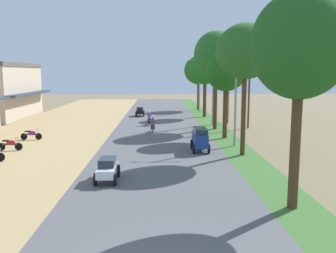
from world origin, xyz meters
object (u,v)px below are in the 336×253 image
(median_tree_third, at_px, (226,72))
(motorbike_ahead_second, at_px, (149,118))
(utility_pole_far, at_px, (249,84))
(motorbike_foreground_rider, at_px, (153,124))
(median_tree_nearest, at_px, (300,46))
(parked_motorbike_fifth, at_px, (10,144))
(streetlamp_near, at_px, (236,92))
(car_van_blue, at_px, (200,138))
(median_tree_fifth, at_px, (205,68))
(car_sedan_black, at_px, (140,111))
(streetlamp_mid, at_px, (213,82))
(car_sedan_white, at_px, (107,168))
(median_tree_fourth, at_px, (216,55))
(utility_pole_near, at_px, (228,80))
(median_tree_sixth, at_px, (198,70))
(streetlamp_far, at_px, (200,81))
(median_tree_second, at_px, (245,52))
(parked_motorbike_sixth, at_px, (31,134))

(median_tree_third, bearing_deg, motorbike_ahead_second, 130.40)
(utility_pole_far, bearing_deg, median_tree_third, -120.23)
(utility_pole_far, bearing_deg, motorbike_foreground_rider, -163.88)
(median_tree_nearest, xyz_separation_m, motorbike_ahead_second, (-6.61, 24.50, -5.85))
(parked_motorbike_fifth, height_order, motorbike_foreground_rider, motorbike_foreground_rider)
(streetlamp_near, xyz_separation_m, car_van_blue, (-2.90, -1.88, -3.20))
(median_tree_fifth, bearing_deg, car_sedan_black, 174.81)
(median_tree_fifth, distance_m, car_van_blue, 21.79)
(utility_pole_far, distance_m, car_van_blue, 13.42)
(car_sedan_black, bearing_deg, median_tree_third, -63.53)
(streetlamp_mid, xyz_separation_m, car_sedan_white, (-8.57, -20.84, -4.00))
(median_tree_nearest, distance_m, median_tree_fourth, 21.81)
(parked_motorbike_fifth, distance_m, motorbike_ahead_second, 16.00)
(utility_pole_near, xyz_separation_m, utility_pole_far, (1.42, -3.81, -0.32))
(median_tree_nearest, relative_size, median_tree_sixth, 1.09)
(median_tree_fourth, height_order, car_sedan_white, median_tree_fourth)
(car_sedan_white, relative_size, motorbike_ahead_second, 1.26)
(parked_motorbike_fifth, distance_m, streetlamp_far, 31.36)
(median_tree_fifth, bearing_deg, motorbike_ahead_second, -131.89)
(median_tree_third, xyz_separation_m, streetlamp_near, (0.16, -3.42, -1.55))
(motorbike_foreground_rider, bearing_deg, car_van_blue, -67.40)
(car_sedan_black, bearing_deg, median_tree_fifth, -5.19)
(streetlamp_far, bearing_deg, parked_motorbike_fifth, -122.51)
(median_tree_second, distance_m, car_sedan_white, 12.11)
(streetlamp_mid, xyz_separation_m, motorbike_foreground_rider, (-6.45, -5.08, -3.89))
(parked_motorbike_fifth, bearing_deg, median_tree_second, -6.53)
(median_tree_third, bearing_deg, parked_motorbike_sixth, -178.65)
(median_tree_nearest, relative_size, motorbike_ahead_second, 4.92)
(median_tree_second, distance_m, median_tree_sixth, 31.15)
(median_tree_sixth, bearing_deg, median_tree_third, -90.65)
(median_tree_sixth, xyz_separation_m, streetlamp_mid, (-0.12, -16.24, -1.31))
(median_tree_third, distance_m, motorbike_ahead_second, 11.49)
(median_tree_sixth, relative_size, utility_pole_near, 0.87)
(streetlamp_far, bearing_deg, motorbike_foreground_rider, -109.38)
(median_tree_fourth, height_order, utility_pole_far, median_tree_fourth)
(median_tree_fifth, xyz_separation_m, streetlamp_far, (-0.03, 5.91, -1.83))
(median_tree_sixth, relative_size, motorbike_ahead_second, 4.51)
(median_tree_fifth, bearing_deg, median_tree_fourth, -91.38)
(median_tree_nearest, bearing_deg, car_sedan_white, 154.04)
(motorbike_foreground_rider, bearing_deg, median_tree_sixth, 72.89)
(median_tree_sixth, relative_size, streetlamp_mid, 1.00)
(car_sedan_black, bearing_deg, car_sedan_white, -90.50)
(median_tree_third, xyz_separation_m, median_tree_sixth, (0.28, 24.53, 0.28))
(parked_motorbike_fifth, distance_m, utility_pole_far, 23.12)
(streetlamp_far, distance_m, motorbike_foreground_rider, 19.77)
(median_tree_nearest, bearing_deg, motorbike_foreground_rider, 107.32)
(parked_motorbike_sixth, bearing_deg, streetlamp_far, 52.77)
(parked_motorbike_fifth, xyz_separation_m, utility_pole_near, (18.66, 14.56, 4.31))
(car_sedan_white, distance_m, motorbike_ahead_second, 20.53)
(utility_pole_far, bearing_deg, car_van_blue, -118.91)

